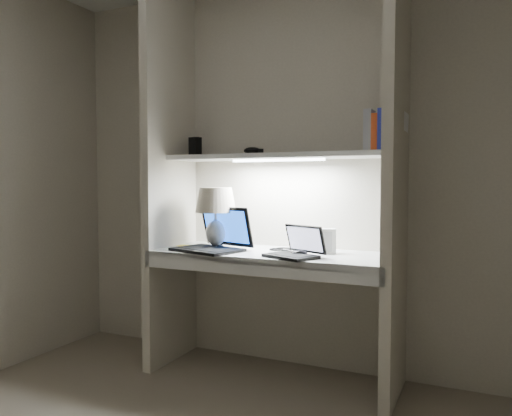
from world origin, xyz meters
The scene contains 17 objects.
back_wall centered at (0.00, 1.50, 1.25)m, with size 3.20×0.01×2.50m, color beige.
alcove_panel_left centered at (-0.73, 1.23, 1.25)m, with size 0.06×0.55×2.50m, color beige.
alcove_panel_right centered at (0.73, 1.23, 1.25)m, with size 0.06×0.55×2.50m, color beige.
desk centered at (0.00, 1.23, 0.75)m, with size 1.40×0.55×0.04m, color white.
desk_apron centered at (0.00, 0.96, 0.72)m, with size 1.46×0.03×0.10m, color silver.
shelf centered at (0.00, 1.32, 1.35)m, with size 1.40×0.36×0.03m, color silver.
strip_light centered at (0.00, 1.32, 1.33)m, with size 0.60×0.04×0.01m, color white.
table_lamp centered at (-0.39, 1.24, 1.03)m, with size 0.26×0.26×0.39m.
laptop_main centered at (-0.35, 1.15, 0.83)m, with size 0.48×0.44×0.27m.
laptop_netbook centered at (0.21, 1.09, 0.81)m, with size 0.35×0.33×0.18m.
speaker centered at (0.32, 1.30, 0.84)m, with size 0.11×0.07×0.15m, color silver.
mouse centered at (0.21, 1.12, 0.79)m, with size 0.10×0.06×0.04m, color black.
cable_coil centered at (0.04, 1.33, 0.78)m, with size 0.11×0.11×0.01m, color black.
sticky_note centered at (-0.64, 1.25, 0.77)m, with size 0.08×0.08×0.00m, color gold.
book_row centered at (0.65, 1.36, 1.48)m, with size 0.23×0.16×0.24m.
shelf_box centered at (-0.61, 1.34, 1.43)m, with size 0.07×0.05×0.13m, color black.
shelf_gadget centered at (-0.17, 1.31, 1.39)m, with size 0.11×0.08×0.05m, color black.
Camera 1 is at (1.17, -1.54, 1.19)m, focal length 35.00 mm.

